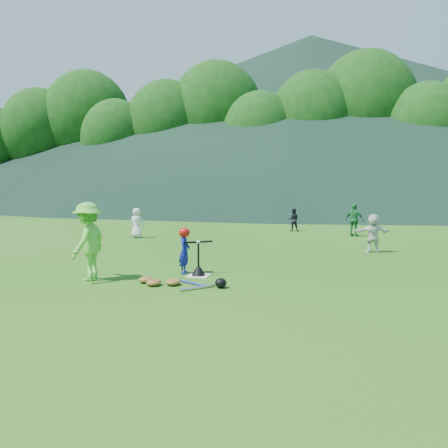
% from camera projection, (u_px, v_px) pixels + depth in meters
% --- Properties ---
extents(ground, '(120.00, 120.00, 0.00)m').
position_uv_depth(ground, '(199.00, 276.00, 9.28)').
color(ground, '#1B5513').
rests_on(ground, ground).
extents(home_plate, '(0.45, 0.45, 0.02)m').
position_uv_depth(home_plate, '(199.00, 276.00, 9.27)').
color(home_plate, silver).
rests_on(home_plate, ground).
extents(baseball, '(0.08, 0.08, 0.08)m').
position_uv_depth(baseball, '(198.00, 242.00, 9.21)').
color(baseball, white).
rests_on(baseball, batting_tee).
extents(batter_child, '(0.26, 0.37, 0.98)m').
position_uv_depth(batter_child, '(184.00, 251.00, 9.51)').
color(batter_child, navy).
rests_on(batter_child, ground).
extents(adult_coach, '(0.59, 1.03, 1.59)m').
position_uv_depth(adult_coach, '(88.00, 241.00, 8.84)').
color(adult_coach, '#5EC73A').
rests_on(adult_coach, ground).
extents(fielder_a, '(0.54, 0.36, 1.11)m').
position_uv_depth(fielder_a, '(137.00, 223.00, 16.08)').
color(fielder_a, silver).
rests_on(fielder_a, ground).
extents(fielder_b, '(0.50, 0.40, 0.97)m').
position_uv_depth(fielder_b, '(293.00, 220.00, 18.45)').
color(fielder_b, black).
rests_on(fielder_b, ground).
extents(fielder_c, '(0.79, 0.63, 1.25)m').
position_uv_depth(fielder_c, '(354.00, 220.00, 16.52)').
color(fielder_c, '#206B39').
rests_on(fielder_c, ground).
extents(fielder_d, '(1.08, 0.51, 1.12)m').
position_uv_depth(fielder_d, '(373.00, 233.00, 12.56)').
color(fielder_d, silver).
rests_on(fielder_d, ground).
extents(batting_tee, '(0.30, 0.30, 0.68)m').
position_uv_depth(batting_tee, '(198.00, 270.00, 9.26)').
color(batting_tee, black).
rests_on(batting_tee, home_plate).
extents(batter_gear, '(0.72, 0.30, 0.35)m').
position_uv_depth(batter_gear, '(185.00, 233.00, 9.47)').
color(batter_gear, '#B9110C').
rests_on(batter_gear, ground).
extents(equipment_pile, '(1.80, 0.82, 0.19)m').
position_uv_depth(equipment_pile, '(173.00, 282.00, 8.41)').
color(equipment_pile, olive).
rests_on(equipment_pile, ground).
extents(outfield_fence, '(70.07, 0.08, 1.33)m').
position_uv_depth(outfield_fence, '(290.00, 200.00, 36.44)').
color(outfield_fence, gray).
rests_on(outfield_fence, ground).
extents(tree_line, '(70.04, 11.40, 14.82)m').
position_uv_depth(tree_line, '(298.00, 119.00, 41.41)').
color(tree_line, '#382314').
rests_on(tree_line, ground).
extents(distant_hills, '(155.00, 140.00, 32.00)m').
position_uv_depth(distant_hills, '(272.00, 122.00, 89.18)').
color(distant_hills, black).
rests_on(distant_hills, ground).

